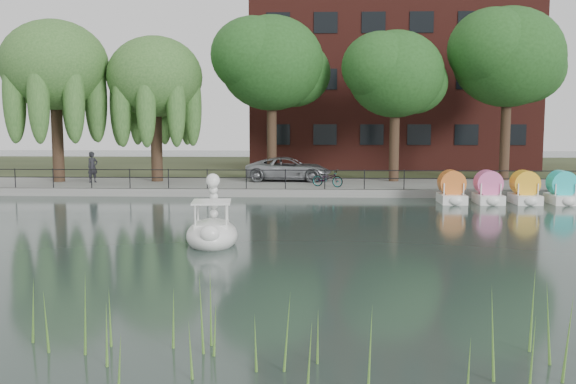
# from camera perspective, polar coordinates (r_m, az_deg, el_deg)

# --- Properties ---
(ground_plane) EXTENTS (120.00, 120.00, 0.00)m
(ground_plane) POSITION_cam_1_polar(r_m,az_deg,el_deg) (19.60, -1.93, -5.11)
(ground_plane) COLOR #34443D
(promenade) EXTENTS (40.00, 6.00, 0.40)m
(promenade) POSITION_cam_1_polar(r_m,az_deg,el_deg) (35.37, -0.03, 0.45)
(promenade) COLOR gray
(promenade) RESTS_ON ground_plane
(kerb) EXTENTS (40.00, 0.25, 0.40)m
(kerb) POSITION_cam_1_polar(r_m,az_deg,el_deg) (32.44, -0.25, -0.10)
(kerb) COLOR gray
(kerb) RESTS_ON ground_plane
(land_strip) EXTENTS (60.00, 22.00, 0.36)m
(land_strip) POSITION_cam_1_polar(r_m,az_deg,el_deg) (49.31, 0.62, 2.16)
(land_strip) COLOR #47512D
(land_strip) RESTS_ON ground_plane
(railing) EXTENTS (32.00, 0.05, 1.00)m
(railing) POSITION_cam_1_polar(r_m,az_deg,el_deg) (32.55, -0.23, 1.59)
(railing) COLOR black
(railing) RESTS_ON promenade
(apartment_building) EXTENTS (20.00, 10.07, 18.00)m
(apartment_building) POSITION_cam_1_polar(r_m,az_deg,el_deg) (49.72, 8.93, 12.72)
(apartment_building) COLOR #4C1E16
(apartment_building) RESTS_ON land_strip
(willow_left) EXTENTS (5.88, 5.88, 9.01)m
(willow_left) POSITION_cam_1_polar(r_m,az_deg,el_deg) (38.56, -20.04, 10.50)
(willow_left) COLOR #473323
(willow_left) RESTS_ON promenade
(willow_mid) EXTENTS (5.32, 5.32, 8.15)m
(willow_mid) POSITION_cam_1_polar(r_m,az_deg,el_deg) (37.30, -11.74, 9.94)
(willow_mid) COLOR #473323
(willow_mid) RESTS_ON promenade
(broadleaf_center) EXTENTS (6.00, 6.00, 9.25)m
(broadleaf_center) POSITION_cam_1_polar(r_m,az_deg,el_deg) (37.35, -1.47, 11.32)
(broadleaf_center) COLOR #473323
(broadleaf_center) RESTS_ON promenade
(broadleaf_right) EXTENTS (5.40, 5.40, 8.32)m
(broadleaf_right) POSITION_cam_1_polar(r_m,az_deg,el_deg) (37.01, 9.54, 10.23)
(broadleaf_right) COLOR #473323
(broadleaf_right) RESTS_ON promenade
(broadleaf_far) EXTENTS (6.30, 6.30, 9.71)m
(broadleaf_far) POSITION_cam_1_polar(r_m,az_deg,el_deg) (39.39, 18.98, 11.21)
(broadleaf_far) COLOR #473323
(broadleaf_far) RESTS_ON promenade
(minivan) EXTENTS (2.79, 5.69, 1.56)m
(minivan) POSITION_cam_1_polar(r_m,az_deg,el_deg) (36.72, 0.06, 2.21)
(minivan) COLOR gray
(minivan) RESTS_ON promenade
(bicycle) EXTENTS (1.26, 1.81, 1.00)m
(bicycle) POSITION_cam_1_polar(r_m,az_deg,el_deg) (33.61, 3.54, 1.32)
(bicycle) COLOR gray
(bicycle) RESTS_ON promenade
(pedestrian) EXTENTS (0.82, 0.86, 1.98)m
(pedestrian) POSITION_cam_1_polar(r_m,az_deg,el_deg) (37.35, -16.98, 2.32)
(pedestrian) COLOR black
(pedestrian) RESTS_ON promenade
(swan_boat) EXTENTS (1.86, 2.72, 2.18)m
(swan_boat) POSITION_cam_1_polar(r_m,az_deg,el_deg) (20.46, -6.76, -3.30)
(swan_boat) COLOR white
(swan_boat) RESTS_ON ground_plane
(pedal_boat_row) EXTENTS (7.95, 1.70, 1.40)m
(pedal_boat_row) POSITION_cam_1_polar(r_m,az_deg,el_deg) (31.97, 20.31, 0.13)
(pedal_boat_row) COLOR white
(pedal_boat_row) RESTS_ON ground_plane
(reed_bank) EXTENTS (24.00, 2.40, 1.20)m
(reed_bank) POSITION_cam_1_polar(r_m,az_deg,el_deg) (10.23, 5.52, -12.68)
(reed_bank) COLOR #669938
(reed_bank) RESTS_ON ground_plane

